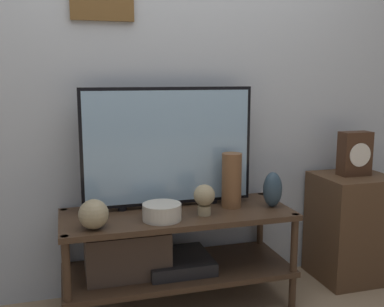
# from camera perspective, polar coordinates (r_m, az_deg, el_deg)

# --- Properties ---
(wall_back) EXTENTS (6.40, 0.08, 2.70)m
(wall_back) POSITION_cam_1_polar(r_m,az_deg,el_deg) (2.67, -3.79, 11.19)
(wall_back) COLOR #B2BCC6
(wall_back) RESTS_ON ground_plane
(media_console) EXTENTS (1.26, 0.50, 0.55)m
(media_console) POSITION_cam_1_polar(r_m,az_deg,el_deg) (2.53, -4.21, -12.00)
(media_console) COLOR #422D1E
(media_console) RESTS_ON ground_plane
(television) EXTENTS (0.97, 0.05, 0.68)m
(television) POSITION_cam_1_polar(r_m,az_deg,el_deg) (2.51, -3.01, 0.88)
(television) COLOR black
(television) RESTS_ON media_console
(vase_wide_bowl) EXTENTS (0.20, 0.20, 0.09)m
(vase_wide_bowl) POSITION_cam_1_polar(r_m,az_deg,el_deg) (2.35, -3.84, -7.40)
(vase_wide_bowl) COLOR beige
(vase_wide_bowl) RESTS_ON media_console
(vase_round_glass) EXTENTS (0.15, 0.15, 0.15)m
(vase_round_glass) POSITION_cam_1_polar(r_m,az_deg,el_deg) (2.25, -12.39, -7.54)
(vase_round_glass) COLOR tan
(vase_round_glass) RESTS_ON media_console
(vase_tall_ceramic) EXTENTS (0.11, 0.11, 0.31)m
(vase_tall_ceramic) POSITION_cam_1_polar(r_m,az_deg,el_deg) (2.55, 5.05, -3.41)
(vase_tall_ceramic) COLOR brown
(vase_tall_ceramic) RESTS_ON media_console
(vase_urn_stoneware) EXTENTS (0.11, 0.10, 0.20)m
(vase_urn_stoneware) POSITION_cam_1_polar(r_m,az_deg,el_deg) (2.60, 10.19, -4.52)
(vase_urn_stoneware) COLOR #2D4251
(vase_urn_stoneware) RESTS_ON media_console
(decorative_bust) EXTENTS (0.12, 0.12, 0.17)m
(decorative_bust) POSITION_cam_1_polar(r_m,az_deg,el_deg) (2.41, 1.57, -5.58)
(decorative_bust) COLOR tan
(decorative_bust) RESTS_ON media_console
(side_table) EXTENTS (0.44, 0.41, 0.67)m
(side_table) POSITION_cam_1_polar(r_m,az_deg,el_deg) (3.07, 19.49, -8.78)
(side_table) COLOR #513823
(side_table) RESTS_ON ground_plane
(mantel_clock) EXTENTS (0.19, 0.11, 0.27)m
(mantel_clock) POSITION_cam_1_polar(r_m,az_deg,el_deg) (2.97, 19.97, -0.01)
(mantel_clock) COLOR #422819
(mantel_clock) RESTS_ON side_table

